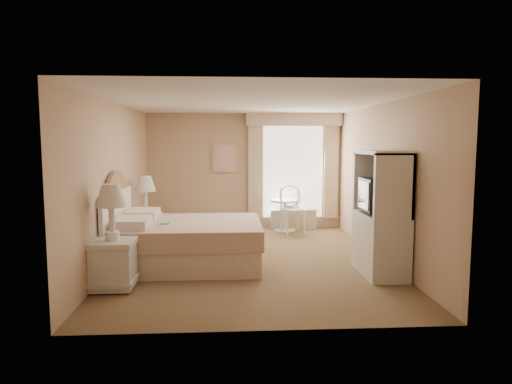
{
  "coord_description": "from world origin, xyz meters",
  "views": [
    {
      "loc": [
        -0.35,
        -7.14,
        1.89
      ],
      "look_at": [
        0.1,
        0.3,
        1.07
      ],
      "focal_mm": 32.0,
      "sensor_mm": 36.0,
      "label": 1
    }
  ],
  "objects": [
    {
      "name": "armoire",
      "position": [
        1.81,
        -0.85,
        0.74
      ],
      "size": [
        0.53,
        1.07,
        1.78
      ],
      "color": "silver",
      "rests_on": "room"
    },
    {
      "name": "cafe_chair",
      "position": [
        0.94,
        2.13,
        0.58
      ],
      "size": [
        0.59,
        0.59,
        1.0
      ],
      "rotation": [
        0.0,
        0.0,
        0.25
      ],
      "color": "white",
      "rests_on": "room"
    },
    {
      "name": "framed_art",
      "position": [
        -0.45,
        2.71,
        1.55
      ],
      "size": [
        0.52,
        0.04,
        0.62
      ],
      "color": "tan",
      "rests_on": "room"
    },
    {
      "name": "window",
      "position": [
        1.05,
        2.65,
        1.34
      ],
      "size": [
        2.05,
        0.22,
        2.51
      ],
      "color": "white",
      "rests_on": "room"
    },
    {
      "name": "nightstand_near",
      "position": [
        -1.84,
        -1.33,
        0.51
      ],
      "size": [
        0.55,
        0.55,
        1.34
      ],
      "color": "silver",
      "rests_on": "room"
    },
    {
      "name": "round_table",
      "position": [
        0.84,
        2.4,
        0.45
      ],
      "size": [
        0.63,
        0.63,
        0.67
      ],
      "color": "white",
      "rests_on": "room"
    },
    {
      "name": "bed",
      "position": [
        -1.11,
        -0.19,
        0.38
      ],
      "size": [
        2.26,
        1.78,
        1.57
      ],
      "color": "tan",
      "rests_on": "room"
    },
    {
      "name": "room",
      "position": [
        0.0,
        0.0,
        1.25
      ],
      "size": [
        4.21,
        5.51,
        2.51
      ],
      "color": "brown",
      "rests_on": "ground"
    },
    {
      "name": "nightstand_far",
      "position": [
        -1.84,
        1.03,
        0.48
      ],
      "size": [
        0.52,
        0.52,
        1.27
      ],
      "color": "silver",
      "rests_on": "room"
    }
  ]
}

